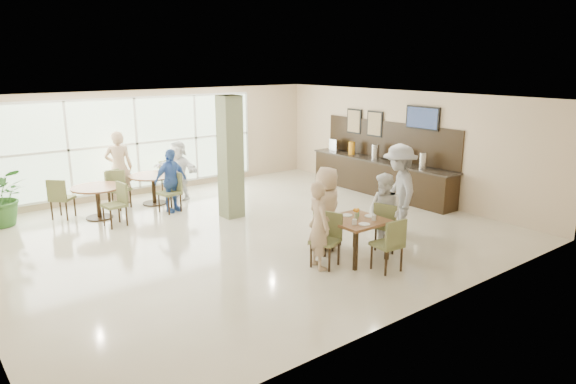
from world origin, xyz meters
TOP-DOWN VIEW (x-y plane):
  - ground at (0.00, 0.00)m, footprint 10.00×10.00m
  - room_shell at (0.00, 0.00)m, footprint 10.00×10.00m
  - window_bank at (-0.50, 4.46)m, footprint 7.00×0.04m
  - column at (0.40, 1.20)m, footprint 0.45×0.45m
  - main_table at (0.79, -2.45)m, footprint 0.96×0.96m
  - round_table_left at (-2.10, 2.96)m, footprint 1.15×1.15m
  - round_table_right at (-0.58, 3.34)m, footprint 1.18×1.18m
  - chairs_main_table at (0.83, -2.45)m, footprint 2.08×2.02m
  - chairs_table_left at (-2.06, 3.02)m, footprint 1.94×1.88m
  - chairs_table_right at (-0.60, 3.32)m, footprint 2.10×1.99m
  - tabletop_clutter at (0.79, -2.49)m, footprint 0.74×0.77m
  - buffet_counter at (4.70, 0.51)m, footprint 0.64×4.70m
  - wall_tv at (4.94, -0.60)m, footprint 0.06×1.00m
  - framed_art_a at (4.95, 1.00)m, footprint 0.05×0.55m
  - framed_art_b at (4.95, 1.80)m, footprint 0.05×0.55m
  - potted_plant at (-3.94, 3.69)m, footprint 1.53×1.53m
  - teen_left at (-0.03, -2.37)m, footprint 0.51×0.65m
  - teen_far at (0.70, -1.75)m, footprint 0.87×0.60m
  - teen_right at (1.46, -2.53)m, footprint 0.66×0.80m
  - teen_standing at (2.37, -2.10)m, footprint 1.27×1.43m
  - adult_a at (-0.52, 2.44)m, footprint 0.98×0.68m
  - adult_b at (0.15, 3.40)m, footprint 1.12×1.56m
  - adult_standing at (-1.23, 3.91)m, footprint 0.79×0.66m

SIDE VIEW (x-z plane):
  - ground at x=0.00m, z-range 0.00..0.00m
  - chairs_main_table at x=0.83m, z-range 0.00..0.95m
  - chairs_table_left at x=-2.06m, z-range 0.00..0.95m
  - chairs_table_right at x=-0.60m, z-range 0.00..0.95m
  - buffet_counter at x=4.70m, z-range -0.42..1.53m
  - round_table_left at x=-2.10m, z-range 0.21..0.96m
  - round_table_right at x=-0.58m, z-range 0.21..0.96m
  - main_table at x=0.79m, z-range 0.28..1.03m
  - potted_plant at x=-3.94m, z-range 0.00..1.32m
  - teen_right at x=1.46m, z-range 0.00..1.51m
  - adult_a at x=-0.52m, z-range 0.00..1.52m
  - adult_b at x=0.15m, z-range 0.00..1.54m
  - teen_left at x=-0.03m, z-range 0.00..1.56m
  - teen_far at x=0.70m, z-range 0.00..1.61m
  - tabletop_clutter at x=0.79m, z-range 0.71..0.91m
  - adult_standing at x=-1.23m, z-range 0.00..1.86m
  - teen_standing at x=2.37m, z-range 0.00..1.92m
  - window_bank at x=-0.50m, z-range -2.10..4.90m
  - column at x=0.40m, z-range 0.00..2.80m
  - room_shell at x=0.00m, z-range -3.30..6.70m
  - framed_art_a at x=4.95m, z-range 1.50..2.20m
  - framed_art_b at x=4.95m, z-range 1.50..2.20m
  - wall_tv at x=4.94m, z-range 1.86..2.44m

